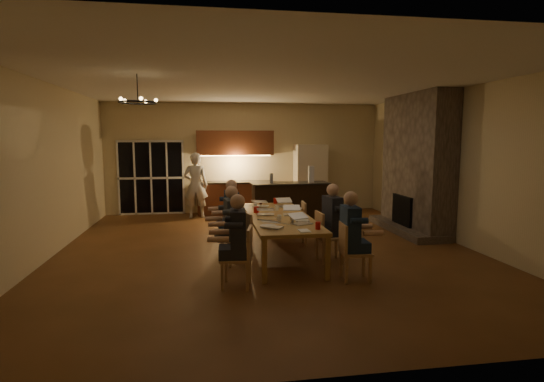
{
  "coord_description": "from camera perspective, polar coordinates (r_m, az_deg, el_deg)",
  "views": [
    {
      "loc": [
        -1.17,
        -8.01,
        2.17
      ],
      "look_at": [
        0.15,
        0.3,
        1.13
      ],
      "focal_mm": 28.0,
      "sensor_mm": 36.0,
      "label": 1
    }
  ],
  "objects": [
    {
      "name": "floor",
      "position": [
        8.38,
        -0.68,
        -7.96
      ],
      "size": [
        9.0,
        9.0,
        0.0
      ],
      "primitive_type": "plane",
      "color": "brown",
      "rests_on": "ground"
    },
    {
      "name": "back_wall",
      "position": [
        12.6,
        -3.68,
        4.44
      ],
      "size": [
        8.0,
        0.04,
        3.2
      ],
      "primitive_type": "cube",
      "color": "beige",
      "rests_on": "ground"
    },
    {
      "name": "left_wall",
      "position": [
        8.52,
        -28.54,
        2.35
      ],
      "size": [
        0.04,
        9.0,
        3.2
      ],
      "primitive_type": "cube",
      "color": "beige",
      "rests_on": "ground"
    },
    {
      "name": "right_wall",
      "position": [
        9.56,
        23.92,
        3.02
      ],
      "size": [
        0.04,
        9.0,
        3.2
      ],
      "primitive_type": "cube",
      "color": "beige",
      "rests_on": "ground"
    },
    {
      "name": "ceiling",
      "position": [
        8.16,
        -0.71,
        14.43
      ],
      "size": [
        8.0,
        9.0,
        0.04
      ],
      "primitive_type": "cube",
      "color": "white",
      "rests_on": "back_wall"
    },
    {
      "name": "french_doors",
      "position": [
        12.63,
        -15.93,
        1.69
      ],
      "size": [
        1.86,
        0.08,
        2.1
      ],
      "primitive_type": "cube",
      "color": "black",
      "rests_on": "ground"
    },
    {
      "name": "fireplace",
      "position": [
        10.44,
        18.87,
        3.53
      ],
      "size": [
        0.58,
        2.5,
        3.2
      ],
      "primitive_type": "cube",
      "color": "#65594F",
      "rests_on": "ground"
    },
    {
      "name": "kitchenette",
      "position": [
        12.28,
        -4.92,
        2.49
      ],
      "size": [
        2.24,
        0.68,
        2.4
      ],
      "primitive_type": null,
      "color": "brown",
      "rests_on": "ground"
    },
    {
      "name": "refrigerator",
      "position": [
        12.6,
        5.14,
        1.69
      ],
      "size": [
        0.9,
        0.68,
        2.0
      ],
      "primitive_type": "cube",
      "color": "beige",
      "rests_on": "ground"
    },
    {
      "name": "dining_table",
      "position": [
        7.97,
        0.93,
        -5.97
      ],
      "size": [
        1.1,
        3.18,
        0.75
      ],
      "primitive_type": "cube",
      "color": "#A88743",
      "rests_on": "ground"
    },
    {
      "name": "bar_island",
      "position": [
        10.67,
        2.39,
        -1.75
      ],
      "size": [
        1.97,
        0.74,
        1.08
      ],
      "primitive_type": "cube",
      "rotation": [
        0.0,
        0.0,
        0.03
      ],
      "color": "black",
      "rests_on": "ground"
    },
    {
      "name": "chair_left_near",
      "position": [
        6.31,
        -4.85,
        -8.87
      ],
      "size": [
        0.52,
        0.52,
        0.89
      ],
      "primitive_type": null,
      "rotation": [
        0.0,
        0.0,
        -1.77
      ],
      "color": "tan",
      "rests_on": "ground"
    },
    {
      "name": "chair_left_mid",
      "position": [
        7.42,
        -4.82,
        -6.43
      ],
      "size": [
        0.54,
        0.54,
        0.89
      ],
      "primitive_type": null,
      "rotation": [
        0.0,
        0.0,
        -1.32
      ],
      "color": "tan",
      "rests_on": "ground"
    },
    {
      "name": "chair_left_far",
      "position": [
        8.52,
        -5.54,
        -4.67
      ],
      "size": [
        0.48,
        0.48,
        0.89
      ],
      "primitive_type": null,
      "rotation": [
        0.0,
        0.0,
        -1.68
      ],
      "color": "tan",
      "rests_on": "ground"
    },
    {
      "name": "chair_right_near",
      "position": [
        6.71,
        11.18,
        -8.0
      ],
      "size": [
        0.48,
        0.48,
        0.89
      ],
      "primitive_type": null,
      "rotation": [
        0.0,
        0.0,
        1.48
      ],
      "color": "tan",
      "rests_on": "ground"
    },
    {
      "name": "chair_right_mid",
      "position": [
        7.63,
        7.81,
        -6.09
      ],
      "size": [
        0.46,
        0.46,
        0.89
      ],
      "primitive_type": null,
      "rotation": [
        0.0,
        0.0,
        1.62
      ],
      "color": "tan",
      "rests_on": "ground"
    },
    {
      "name": "chair_right_far",
      "position": [
        8.75,
        5.57,
        -4.36
      ],
      "size": [
        0.47,
        0.47,
        0.89
      ],
      "primitive_type": null,
      "rotation": [
        0.0,
        0.0,
        1.5
      ],
      "color": "tan",
      "rests_on": "ground"
    },
    {
      "name": "person_left_near",
      "position": [
        6.23,
        -4.59,
        -6.73
      ],
      "size": [
        0.63,
        0.63,
        1.38
      ],
      "primitive_type": null,
      "rotation": [
        0.0,
        0.0,
        -1.63
      ],
      "color": "#25272F",
      "rests_on": "ground"
    },
    {
      "name": "person_right_near",
      "position": [
        6.65,
        10.44,
        -5.95
      ],
      "size": [
        0.63,
        0.63,
        1.38
      ],
      "primitive_type": null,
      "rotation": [
        0.0,
        0.0,
        1.53
      ],
      "color": "#1D304A",
      "rests_on": "ground"
    },
    {
      "name": "person_left_mid",
      "position": [
        7.32,
        -5.41,
        -4.66
      ],
      "size": [
        0.66,
        0.66,
        1.38
      ],
      "primitive_type": null,
      "rotation": [
        0.0,
        0.0,
        -1.46
      ],
      "color": "#3B4145",
      "rests_on": "ground"
    },
    {
      "name": "person_right_mid",
      "position": [
        7.68,
        8.09,
        -4.14
      ],
      "size": [
        0.7,
        0.7,
        1.38
      ],
      "primitive_type": null,
      "rotation": [
        0.0,
        0.0,
        1.75
      ],
      "color": "#25272F",
      "rests_on": "ground"
    },
    {
      "name": "person_left_far",
      "position": [
        8.4,
        -5.45,
        -3.14
      ],
      "size": [
        0.68,
        0.68,
        1.38
      ],
      "primitive_type": null,
      "rotation": [
        0.0,
        0.0,
        -1.44
      ],
      "color": "#1D304A",
      "rests_on": "ground"
    },
    {
      "name": "standing_person",
      "position": [
        11.82,
        -10.21,
        0.77
      ],
      "size": [
        0.7,
        0.5,
        1.8
      ],
      "primitive_type": "imported",
      "rotation": [
        0.0,
        0.0,
        3.03
      ],
      "color": "silver",
      "rests_on": "ground"
    },
    {
      "name": "chandelier",
      "position": [
        7.28,
        -17.59,
        11.28
      ],
      "size": [
        0.6,
        0.6,
        0.03
      ],
      "primitive_type": "torus",
      "color": "black",
      "rests_on": "ceiling"
    },
    {
      "name": "laptop_a",
      "position": [
        6.83,
        0.02,
        -4.0
      ],
      "size": [
        0.42,
        0.41,
        0.23
      ],
      "primitive_type": null,
      "rotation": [
        0.0,
        0.0,
        2.53
      ],
      "color": "silver",
      "rests_on": "dining_table"
    },
    {
      "name": "laptop_b",
      "position": [
        7.12,
        4.04,
        -3.57
      ],
      "size": [
        0.4,
        0.38,
        0.23
      ],
      "primitive_type": null,
      "rotation": [
        0.0,
        0.0,
        0.39
      ],
      "color": "silver",
      "rests_on": "dining_table"
    },
    {
      "name": "laptop_c",
      "position": [
        7.97,
        -0.85,
        -2.4
      ],
      "size": [
        0.37,
        0.33,
        0.23
      ],
      "primitive_type": null,
      "rotation": [
        0.0,
        0.0,
        2.96
      ],
      "color": "silver",
      "rests_on": "dining_table"
    },
    {
      "name": "laptop_d",
      "position": [
        7.94,
        2.7,
        -2.44
      ],
      "size": [
        0.36,
        0.32,
        0.23
      ],
      "primitive_type": null,
      "rotation": [
        0.0,
        0.0,
        -0.14
      ],
      "color": "silver",
      "rests_on": "dining_table"
    },
    {
      "name": "laptop_e",
      "position": [
        8.94,
        -1.54,
        -1.37
      ],
      "size": [
        0.4,
        0.37,
        0.23
      ],
      "primitive_type": null,
      "rotation": [
        0.0,
        0.0,
        2.78
      ],
      "color": "silver",
      "rests_on": "dining_table"
    },
    {
      "name": "laptop_f",
      "position": [
        8.91,
        1.79,
        -1.39
      ],
      "size": [
        0.34,
        0.3,
        0.23
      ],
      "primitive_type": null,
      "rotation": [
        0.0,
        0.0,
        0.08
      ],
      "color": "silver",
      "rests_on": "dining_table"
    },
    {
      "name": "mug_front",
      "position": [
        7.41,
        0.98,
        -3.62
      ],
      "size": [
        0.08,
        0.08,
        0.1
      ],
      "primitive_type": "cylinder",
      "color": "white",
      "rests_on": "dining_table"
    },
    {
      "name": "mug_mid",
      "position": [
        8.45,
        0.66,
        -2.3
      ],
      "size": [
        0.09,
        0.09,
        0.1
      ],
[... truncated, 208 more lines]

